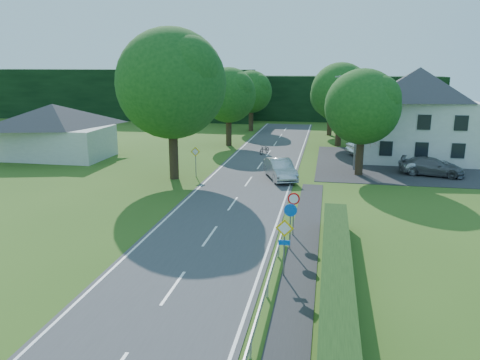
% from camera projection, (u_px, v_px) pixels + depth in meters
% --- Properties ---
extents(road, '(7.00, 80.00, 0.04)m').
position_uv_depth(road, '(239.00, 196.00, 32.40)').
color(road, '#3D3D40').
rests_on(road, ground).
extents(parking_pad, '(14.00, 16.00, 0.04)m').
position_uv_depth(parking_pad, '(395.00, 164.00, 42.60)').
color(parking_pad, '#27282A').
rests_on(parking_pad, ground).
extents(line_edge_left, '(0.12, 80.00, 0.01)m').
position_uv_depth(line_edge_left, '(194.00, 193.00, 32.98)').
color(line_edge_left, white).
rests_on(line_edge_left, road).
extents(line_edge_right, '(0.12, 80.00, 0.01)m').
position_uv_depth(line_edge_right, '(285.00, 198.00, 31.80)').
color(line_edge_right, white).
rests_on(line_edge_right, road).
extents(line_centre, '(0.12, 80.00, 0.01)m').
position_uv_depth(line_centre, '(239.00, 195.00, 32.39)').
color(line_centre, white).
rests_on(line_centre, road).
extents(tree_main, '(9.40, 9.40, 11.64)m').
position_uv_depth(tree_main, '(172.00, 105.00, 35.90)').
color(tree_main, '#164615').
rests_on(tree_main, ground).
extents(tree_left_far, '(7.00, 7.00, 8.58)m').
position_uv_depth(tree_left_far, '(229.00, 107.00, 51.34)').
color(tree_left_far, '#164615').
rests_on(tree_left_far, ground).
extents(tree_right_far, '(7.40, 7.40, 9.09)m').
position_uv_depth(tree_right_far, '(340.00, 105.00, 51.00)').
color(tree_right_far, '#164615').
rests_on(tree_right_far, ground).
extents(tree_left_back, '(6.60, 6.60, 8.07)m').
position_uv_depth(tree_left_back, '(251.00, 101.00, 62.74)').
color(tree_left_back, '#164615').
rests_on(tree_left_back, ground).
extents(tree_right_back, '(6.20, 6.20, 7.56)m').
position_uv_depth(tree_right_back, '(330.00, 105.00, 58.99)').
color(tree_right_back, '#164615').
rests_on(tree_right_back, ground).
extents(tree_right_mid, '(7.00, 7.00, 8.58)m').
position_uv_depth(tree_right_mid, '(362.00, 123.00, 37.44)').
color(tree_right_mid, '#164615').
rests_on(tree_right_mid, ground).
extents(treeline_left, '(44.00, 6.00, 8.00)m').
position_uv_depth(treeline_left, '(120.00, 94.00, 76.56)').
color(treeline_left, black).
rests_on(treeline_left, ground).
extents(treeline_right, '(30.00, 5.00, 7.00)m').
position_uv_depth(treeline_right, '(343.00, 99.00, 73.94)').
color(treeline_right, black).
rests_on(treeline_right, ground).
extents(bungalow_left, '(11.00, 6.50, 5.20)m').
position_uv_depth(bungalow_left, '(54.00, 130.00, 44.92)').
color(bungalow_left, '#B3B3AF').
rests_on(bungalow_left, ground).
extents(house_white, '(10.60, 8.40, 8.60)m').
position_uv_depth(house_white, '(417.00, 113.00, 44.04)').
color(house_white, silver).
rests_on(house_white, ground).
extents(streetlight, '(2.03, 0.18, 8.00)m').
position_uv_depth(streetlight, '(355.00, 118.00, 39.39)').
color(streetlight, slate).
rests_on(streetlight, ground).
extents(sign_priority_right, '(0.78, 0.09, 2.59)m').
position_uv_depth(sign_priority_right, '(284.00, 237.00, 19.73)').
color(sign_priority_right, slate).
rests_on(sign_priority_right, ground).
extents(sign_roundabout, '(0.64, 0.08, 2.37)m').
position_uv_depth(sign_roundabout, '(290.00, 217.00, 22.62)').
color(sign_roundabout, slate).
rests_on(sign_roundabout, ground).
extents(sign_speed_limit, '(0.64, 0.11, 2.37)m').
position_uv_depth(sign_speed_limit, '(294.00, 204.00, 24.50)').
color(sign_speed_limit, slate).
rests_on(sign_speed_limit, ground).
extents(sign_priority_left, '(0.78, 0.09, 2.44)m').
position_uv_depth(sign_priority_left, '(196.00, 156.00, 37.55)').
color(sign_priority_left, slate).
rests_on(sign_priority_left, ground).
extents(moving_car, '(3.28, 5.14, 1.60)m').
position_uv_depth(moving_car, '(280.00, 169.00, 36.80)').
color(moving_car, '#AAABAF').
rests_on(moving_car, road).
extents(motorcycle, '(1.25, 1.91, 0.95)m').
position_uv_depth(motorcycle, '(265.00, 149.00, 47.22)').
color(motorcycle, black).
rests_on(motorcycle, road).
extents(parked_car_silver_a, '(5.21, 3.63, 1.63)m').
position_uv_depth(parked_car_silver_a, '(372.00, 147.00, 46.53)').
color(parked_car_silver_a, silver).
rests_on(parked_car_silver_a, parking_pad).
extents(parked_car_grey, '(5.23, 3.10, 1.42)m').
position_uv_depth(parked_car_grey, '(432.00, 167.00, 38.07)').
color(parked_car_grey, '#57575D').
rests_on(parked_car_grey, parking_pad).
extents(parked_car_silver_b, '(5.10, 2.87, 1.34)m').
position_uv_depth(parked_car_silver_b, '(430.00, 165.00, 38.78)').
color(parked_car_silver_b, silver).
rests_on(parked_car_silver_b, parking_pad).
extents(parasol, '(2.60, 2.64, 2.21)m').
position_uv_depth(parasol, '(369.00, 152.00, 42.17)').
color(parasol, '#B1100E').
rests_on(parasol, parking_pad).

